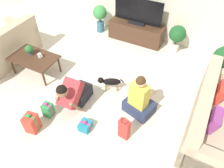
{
  "coord_description": "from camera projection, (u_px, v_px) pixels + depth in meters",
  "views": [
    {
      "loc": [
        1.8,
        -2.43,
        3.27
      ],
      "look_at": [
        0.49,
        0.11,
        0.45
      ],
      "focal_mm": 35.0,
      "sensor_mm": 36.0,
      "label": 1
    }
  ],
  "objects": [
    {
      "name": "ground_plane",
      "position": [
        88.0,
        96.0,
        4.42
      ],
      "size": [
        16.0,
        16.0,
        0.0
      ],
      "primitive_type": "plane",
      "color": "beige"
    },
    {
      "name": "sofa_right",
      "position": [
        218.0,
        119.0,
        3.62
      ],
      "size": [
        0.95,
        1.93,
        0.87
      ],
      "rotation": [
        0.0,
        0.0,
        1.57
      ],
      "color": "#C6B293",
      "rests_on": "ground_plane"
    },
    {
      "name": "coffee_table",
      "position": [
        34.0,
        59.0,
        4.67
      ],
      "size": [
        0.99,
        0.63,
        0.42
      ],
      "color": "#472D1E",
      "rests_on": "ground_plane"
    },
    {
      "name": "tv_console",
      "position": [
        136.0,
        32.0,
        5.7
      ],
      "size": [
        1.41,
        0.47,
        0.48
      ],
      "color": "#472D1E",
      "rests_on": "ground_plane"
    },
    {
      "name": "tv",
      "position": [
        138.0,
        13.0,
        5.33
      ],
      "size": [
        1.23,
        0.2,
        0.65
      ],
      "color": "black",
      "rests_on": "tv_console"
    },
    {
      "name": "potted_plant_corner_right",
      "position": [
        224.0,
        63.0,
        4.35
      ],
      "size": [
        0.51,
        0.51,
        0.86
      ],
      "color": "#336B84",
      "rests_on": "ground_plane"
    },
    {
      "name": "potted_plant_back_left",
      "position": [
        100.0,
        15.0,
        5.85
      ],
      "size": [
        0.38,
        0.38,
        0.75
      ],
      "color": "#336B84",
      "rests_on": "ground_plane"
    },
    {
      "name": "potted_plant_back_right",
      "position": [
        177.0,
        36.0,
        5.18
      ],
      "size": [
        0.4,
        0.4,
        0.7
      ],
      "color": "beige",
      "rests_on": "ground_plane"
    },
    {
      "name": "person_kneeling",
      "position": [
        74.0,
        94.0,
        3.98
      ],
      "size": [
        0.36,
        0.82,
        0.8
      ],
      "rotation": [
        0.0,
        0.0,
        0.03
      ],
      "color": "#23232D",
      "rests_on": "ground_plane"
    },
    {
      "name": "person_sitting",
      "position": [
        139.0,
        100.0,
        3.91
      ],
      "size": [
        0.6,
        0.56,
        0.91
      ],
      "rotation": [
        0.0,
        0.0,
        2.88
      ],
      "color": "#283351",
      "rests_on": "ground_plane"
    },
    {
      "name": "dog",
      "position": [
        109.0,
        82.0,
        4.38
      ],
      "size": [
        0.49,
        0.3,
        0.33
      ],
      "rotation": [
        0.0,
        0.0,
        5.18
      ],
      "color": "black",
      "rests_on": "ground_plane"
    },
    {
      "name": "gift_box_a",
      "position": [
        32.0,
        123.0,
        3.73
      ],
      "size": [
        0.23,
        0.25,
        0.41
      ],
      "rotation": [
        0.0,
        0.0,
        0.16
      ],
      "color": "red",
      "rests_on": "ground_plane"
    },
    {
      "name": "gift_box_b",
      "position": [
        85.0,
        126.0,
        3.81
      ],
      "size": [
        0.2,
        0.22,
        0.21
      ],
      "rotation": [
        0.0,
        0.0,
        0.05
      ],
      "color": "teal",
      "rests_on": "ground_plane"
    },
    {
      "name": "gift_box_c",
      "position": [
        48.0,
        110.0,
        3.98
      ],
      "size": [
        0.17,
        0.17,
        0.33
      ],
      "rotation": [
        0.0,
        0.0,
        0.03
      ],
      "color": "#2D934C",
      "rests_on": "ground_plane"
    },
    {
      "name": "gift_bag_a",
      "position": [
        124.0,
        129.0,
        3.6
      ],
      "size": [
        0.2,
        0.14,
        0.45
      ],
      "rotation": [
        0.0,
        0.0,
        -0.15
      ],
      "color": "red",
      "rests_on": "ground_plane"
    },
    {
      "name": "mug",
      "position": [
        40.0,
        55.0,
        4.6
      ],
      "size": [
        0.12,
        0.08,
        0.09
      ],
      "color": "silver",
      "rests_on": "coffee_table"
    },
    {
      "name": "tabletop_plant",
      "position": [
        29.0,
        50.0,
        4.62
      ],
      "size": [
        0.17,
        0.17,
        0.22
      ],
      "color": "#4C4C51",
      "rests_on": "coffee_table"
    }
  ]
}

